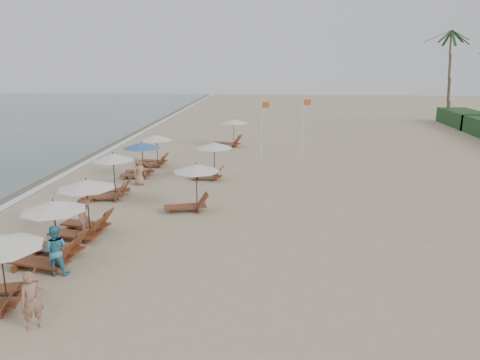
# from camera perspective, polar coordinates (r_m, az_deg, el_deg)

# --- Properties ---
(ground) EXTENTS (160.00, 160.00, 0.00)m
(ground) POSITION_cam_1_polar(r_m,az_deg,el_deg) (16.28, -3.19, -10.94)
(ground) COLOR tan
(ground) RESTS_ON ground
(wet_sand_band) EXTENTS (3.20, 140.00, 0.01)m
(wet_sand_band) POSITION_cam_1_polar(r_m,az_deg,el_deg) (29.39, -25.26, -0.57)
(wet_sand_band) COLOR #6B5E4C
(wet_sand_band) RESTS_ON ground
(foam_line) EXTENTS (0.50, 140.00, 0.02)m
(foam_line) POSITION_cam_1_polar(r_m,az_deg,el_deg) (28.76, -23.01, -0.62)
(foam_line) COLOR white
(foam_line) RESTS_ON ground
(lounger_station_1) EXTENTS (2.78, 2.41, 2.30)m
(lounger_station_1) POSITION_cam_1_polar(r_m,az_deg,el_deg) (17.72, -22.50, -6.25)
(lounger_station_1) COLOR brown
(lounger_station_1) RESTS_ON ground
(lounger_station_2) EXTENTS (2.72, 2.33, 2.37)m
(lounger_station_2) POSITION_cam_1_polar(r_m,az_deg,el_deg) (19.85, -18.83, -3.37)
(lounger_station_2) COLOR brown
(lounger_station_2) RESTS_ON ground
(lounger_station_3) EXTENTS (2.53, 2.22, 2.34)m
(lounger_station_3) POSITION_cam_1_polar(r_m,az_deg,el_deg) (24.83, -15.68, 0.41)
(lounger_station_3) COLOR brown
(lounger_station_3) RESTS_ON ground
(lounger_station_4) EXTENTS (2.50, 2.32, 2.15)m
(lounger_station_4) POSITION_cam_1_polar(r_m,az_deg,el_deg) (28.81, -12.24, 2.66)
(lounger_station_4) COLOR brown
(lounger_station_4) RESTS_ON ground
(lounger_station_5) EXTENTS (2.38, 2.14, 2.11)m
(lounger_station_5) POSITION_cam_1_polar(r_m,az_deg,el_deg) (31.71, -10.49, 3.73)
(lounger_station_5) COLOR brown
(lounger_station_5) RESTS_ON ground
(inland_station_0) EXTENTS (2.75, 2.24, 2.22)m
(inland_station_0) POSITION_cam_1_polar(r_m,az_deg,el_deg) (21.97, -6.00, -0.35)
(inland_station_0) COLOR brown
(inland_station_0) RESTS_ON ground
(inland_station_1) EXTENTS (2.64, 2.24, 2.22)m
(inland_station_1) POSITION_cam_1_polar(r_m,az_deg,el_deg) (27.63, -3.60, 2.93)
(inland_station_1) COLOR brown
(inland_station_1) RESTS_ON ground
(inland_station_2) EXTENTS (2.91, 2.30, 2.22)m
(inland_station_2) POSITION_cam_1_polar(r_m,az_deg,el_deg) (38.22, -1.21, 6.03)
(inland_station_2) COLOR brown
(inland_station_2) RESTS_ON ground
(beachgoer_near) EXTENTS (0.70, 0.66, 1.62)m
(beachgoer_near) POSITION_cam_1_polar(r_m,az_deg,el_deg) (13.88, -24.20, -13.38)
(beachgoer_near) COLOR #9F6956
(beachgoer_near) RESTS_ON ground
(beachgoer_mid_a) EXTENTS (0.94, 0.78, 1.73)m
(beachgoer_mid_a) POSITION_cam_1_polar(r_m,az_deg,el_deg) (16.75, -21.76, -8.04)
(beachgoer_mid_a) COLOR teal
(beachgoer_mid_a) RESTS_ON ground
(beachgoer_mid_b) EXTENTS (0.89, 1.23, 1.71)m
(beachgoer_mid_b) POSITION_cam_1_polar(r_m,az_deg,el_deg) (19.59, -18.55, -4.49)
(beachgoer_mid_b) COLOR #9B5E4F
(beachgoer_mid_b) RESTS_ON ground
(beachgoer_far_b) EXTENTS (0.85, 0.93, 1.60)m
(beachgoer_far_b) POSITION_cam_1_polar(r_m,az_deg,el_deg) (27.05, -12.28, 1.04)
(beachgoer_far_b) COLOR #A27A58
(beachgoer_far_b) RESTS_ON ground
(flag_pole_near) EXTENTS (0.59, 0.08, 4.35)m
(flag_pole_near) POSITION_cam_1_polar(r_m,az_deg,el_deg) (32.58, 2.68, 6.54)
(flag_pole_near) COLOR silver
(flag_pole_near) RESTS_ON ground
(flag_pole_far) EXTENTS (0.60, 0.08, 4.37)m
(flag_pole_far) POSITION_cam_1_polar(r_m,az_deg,el_deg) (34.48, 7.75, 6.90)
(flag_pole_far) COLOR silver
(flag_pole_far) RESTS_ON ground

